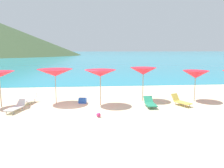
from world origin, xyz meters
name	(u,v)px	position (x,y,z in m)	size (l,w,h in m)	color
ground_plane	(82,86)	(0.00, 10.00, -0.15)	(50.00, 100.00, 0.30)	beige
ocean_water	(89,53)	(0.00, 228.77, 0.01)	(650.00, 440.00, 0.02)	teal
umbrella_3	(55,73)	(-1.35, 2.19, 2.05)	(2.37, 2.37, 2.29)	#9E7F59
umbrella_4	(100,73)	(1.55, 1.44, 2.07)	(2.05, 2.05, 2.28)	#9E7F59
umbrella_5	(143,71)	(4.54, 2.47, 2.07)	(1.99, 1.99, 2.32)	#9E7F59
umbrella_6	(196,74)	(8.07, 1.99, 1.86)	(1.91, 1.91, 2.12)	#9E7F59
lounge_chair_0	(181,101)	(6.64, 0.93, 0.28)	(1.05, 1.44, 0.67)	#D8BF4C
lounge_chair_2	(150,103)	(4.60, 0.77, 0.25)	(0.61, 1.49, 0.55)	#268C66
lounge_chair_4	(16,107)	(-3.37, 0.53, 0.27)	(0.93, 1.66, 0.57)	white
lounge_chair_5	(29,99)	(-3.13, 2.45, 0.30)	(0.87, 1.37, 0.65)	white
beach_ball	(99,115)	(1.33, -1.06, 0.12)	(0.24, 0.24, 0.24)	#D83372
cooler_box	(83,101)	(0.38, 2.14, 0.17)	(0.50, 0.36, 0.34)	blue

